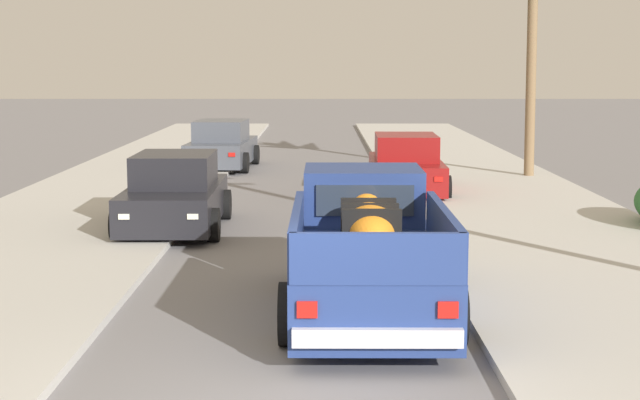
# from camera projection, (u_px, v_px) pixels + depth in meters

# --- Properties ---
(sidewalk_left) EXTENTS (4.94, 60.00, 0.12)m
(sidewalk_left) POSITION_uv_depth(u_px,v_px,m) (86.00, 212.00, 21.23)
(sidewalk_left) COLOR beige
(sidewalk_left) RESTS_ON ground
(sidewalk_right) EXTENTS (4.94, 60.00, 0.12)m
(sidewalk_right) POSITION_uv_depth(u_px,v_px,m) (517.00, 212.00, 21.23)
(sidewalk_right) COLOR beige
(sidewalk_right) RESTS_ON ground
(curb_left) EXTENTS (0.16, 60.00, 0.10)m
(curb_left) POSITION_uv_depth(u_px,v_px,m) (134.00, 212.00, 21.23)
(curb_left) COLOR silver
(curb_left) RESTS_ON ground
(curb_right) EXTENTS (0.16, 60.00, 0.10)m
(curb_right) POSITION_uv_depth(u_px,v_px,m) (468.00, 212.00, 21.23)
(curb_right) COLOR silver
(curb_right) RESTS_ON ground
(pickup_truck) EXTENTS (2.24, 5.22, 1.80)m
(pickup_truck) POSITION_uv_depth(u_px,v_px,m) (367.00, 252.00, 12.86)
(pickup_truck) COLOR navy
(pickup_truck) RESTS_ON ground
(car_left_near) EXTENTS (2.06, 4.28, 1.54)m
(car_left_near) POSITION_uv_depth(u_px,v_px,m) (175.00, 195.00, 19.20)
(car_left_near) COLOR black
(car_left_near) RESTS_ON ground
(car_right_near) EXTENTS (2.10, 4.29, 1.54)m
(car_right_near) POSITION_uv_depth(u_px,v_px,m) (406.00, 167.00, 24.35)
(car_right_near) COLOR maroon
(car_right_near) RESTS_ON ground
(car_left_mid) EXTENTS (2.21, 4.34, 1.54)m
(car_left_mid) POSITION_uv_depth(u_px,v_px,m) (222.00, 146.00, 30.31)
(car_left_mid) COLOR #474C56
(car_left_mid) RESTS_ON ground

